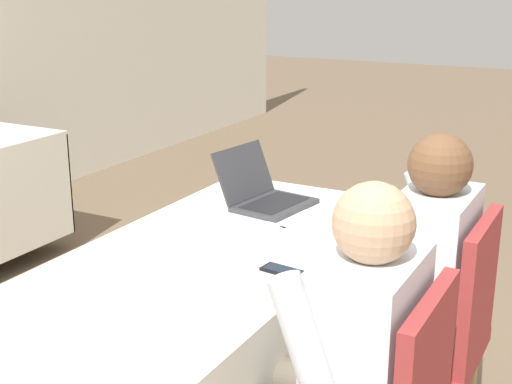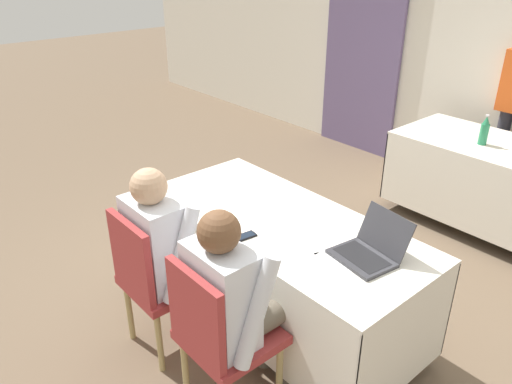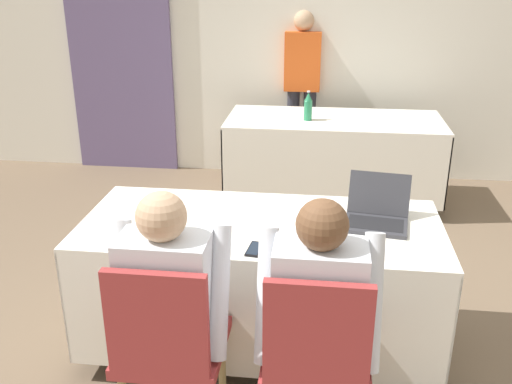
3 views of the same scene
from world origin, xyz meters
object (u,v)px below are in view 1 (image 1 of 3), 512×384
object	(u,v)px
laptop	(265,195)
cell_phone	(284,271)
person_white_shirt	(407,282)
chair_near_right	(435,332)
person_checkered_shirt	(337,367)

from	to	relation	value
laptop	cell_phone	size ratio (longest dim) A/B	2.38
person_white_shirt	laptop	bearing A→B (deg)	-112.12
laptop	cell_phone	xyz separation A→B (m)	(-0.57, -0.37, -0.04)
laptop	chair_near_right	size ratio (longest dim) A/B	0.39
cell_phone	person_checkered_shirt	world-z (taller)	person_checkered_shirt
chair_near_right	laptop	bearing A→B (deg)	-109.40
cell_phone	person_white_shirt	world-z (taller)	person_white_shirt
cell_phone	person_checkered_shirt	size ratio (longest dim) A/B	0.13
laptop	person_checkered_shirt	distance (m)	1.12
person_checkered_shirt	person_white_shirt	xyz separation A→B (m)	(0.61, 0.00, 0.00)
chair_near_right	person_checkered_shirt	distance (m)	0.64
person_checkered_shirt	chair_near_right	bearing A→B (deg)	170.35
laptop	cell_phone	bearing A→B (deg)	-139.54
chair_near_right	person_white_shirt	xyz separation A→B (m)	(0.00, 0.10, 0.16)
cell_phone	person_white_shirt	xyz separation A→B (m)	(0.30, -0.31, -0.09)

